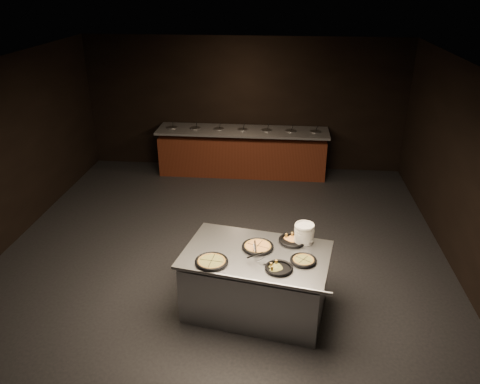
{
  "coord_description": "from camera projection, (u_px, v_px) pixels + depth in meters",
  "views": [
    {
      "loc": [
        0.89,
        -6.09,
        4.01
      ],
      "look_at": [
        0.26,
        0.3,
        1.04
      ],
      "focal_mm": 35.0,
      "sensor_mm": 36.0,
      "label": 1
    }
  ],
  "objects": [
    {
      "name": "room",
      "position": [
        220.0,
        174.0,
        6.66
      ],
      "size": [
        7.02,
        8.02,
        2.92
      ],
      "color": "black",
      "rests_on": "ground"
    },
    {
      "name": "salad_bar",
      "position": [
        242.0,
        155.0,
        10.3
      ],
      "size": [
        3.7,
        0.83,
        1.18
      ],
      "color": "#5B2415",
      "rests_on": "ground"
    },
    {
      "name": "serving_counter",
      "position": [
        256.0,
        283.0,
        6.03
      ],
      "size": [
        1.98,
        1.47,
        0.87
      ],
      "rotation": [
        0.0,
        0.0,
        -0.18
      ],
      "color": "#AAACB1",
      "rests_on": "ground"
    },
    {
      "name": "plate_stack",
      "position": [
        304.0,
        233.0,
        6.05
      ],
      "size": [
        0.25,
        0.25,
        0.25
      ],
      "primitive_type": "cylinder",
      "color": "white",
      "rests_on": "serving_counter"
    },
    {
      "name": "pan_veggie_whole",
      "position": [
        212.0,
        261.0,
        5.64
      ],
      "size": [
        0.41,
        0.41,
        0.04
      ],
      "rotation": [
        0.0,
        0.0,
        -0.13
      ],
      "color": "black",
      "rests_on": "serving_counter"
    },
    {
      "name": "pan_cheese_whole",
      "position": [
        258.0,
        246.0,
        5.95
      ],
      "size": [
        0.41,
        0.41,
        0.04
      ],
      "rotation": [
        0.0,
        0.0,
        -0.35
      ],
      "color": "black",
      "rests_on": "serving_counter"
    },
    {
      "name": "pan_cheese_slices_a",
      "position": [
        293.0,
        240.0,
        6.09
      ],
      "size": [
        0.37,
        0.37,
        0.04
      ],
      "rotation": [
        0.0,
        0.0,
        0.73
      ],
      "color": "black",
      "rests_on": "serving_counter"
    },
    {
      "name": "pan_cheese_slices_b",
      "position": [
        279.0,
        268.0,
        5.51
      ],
      "size": [
        0.34,
        0.34,
        0.04
      ],
      "rotation": [
        0.0,
        0.0,
        2.01
      ],
      "color": "black",
      "rests_on": "serving_counter"
    },
    {
      "name": "pan_veggie_slices",
      "position": [
        303.0,
        260.0,
        5.66
      ],
      "size": [
        0.33,
        0.33,
        0.04
      ],
      "rotation": [
        0.0,
        0.0,
        -0.58
      ],
      "color": "black",
      "rests_on": "serving_counter"
    },
    {
      "name": "server_left",
      "position": [
        255.0,
        248.0,
        5.82
      ],
      "size": [
        0.13,
        0.31,
        0.15
      ],
      "rotation": [
        0.0,
        0.0,
        1.85
      ],
      "color": "#AAACB1",
      "rests_on": "serving_counter"
    },
    {
      "name": "server_right",
      "position": [
        259.0,
        257.0,
        5.62
      ],
      "size": [
        0.31,
        0.1,
        0.15
      ],
      "rotation": [
        0.0,
        0.0,
        -0.1
      ],
      "color": "#AAACB1",
      "rests_on": "serving_counter"
    }
  ]
}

